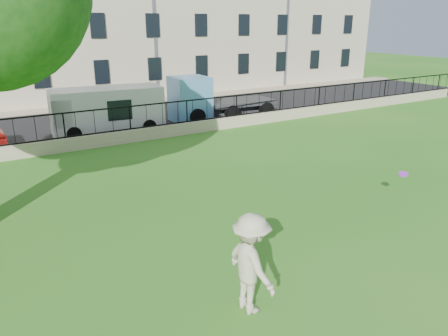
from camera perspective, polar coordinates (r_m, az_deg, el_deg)
ground at (r=11.53m, az=9.51°, el=-10.02°), size 120.00×120.00×0.00m
retaining_wall at (r=21.30m, az=-12.03°, el=4.16°), size 50.00×0.40×0.60m
iron_railing at (r=21.11m, az=-12.19°, el=6.39°), size 50.00×0.05×1.13m
street at (r=25.73m, az=-15.63°, el=5.67°), size 60.00×9.00×0.01m
sidewalk at (r=30.66m, az=-18.47°, el=7.51°), size 60.00×1.40×0.12m
building_row at (r=35.75m, az=-21.99°, el=19.69°), size 56.40×10.40×13.80m
man at (r=8.65m, az=3.56°, el=-12.35°), size 0.78×1.34×2.06m
frisbee at (r=13.59m, az=22.38°, el=-0.74°), size 0.33×0.34×0.12m
white_van at (r=23.25m, az=-14.98°, el=7.28°), size 5.66×2.68×2.30m
blue_truck at (r=25.98m, az=-0.35°, el=9.30°), size 6.16×2.56×2.52m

